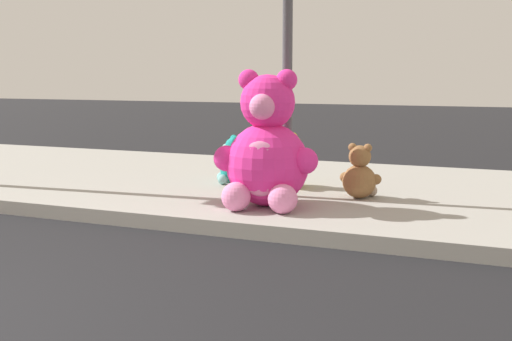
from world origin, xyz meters
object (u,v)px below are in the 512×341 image
at_px(plush_yellow, 289,165).
at_px(plush_teal, 233,164).
at_px(plush_brown, 360,176).
at_px(sign_pole, 287,42).
at_px(plush_pink_large, 266,152).

height_order(plush_yellow, plush_teal, plush_yellow).
relative_size(plush_brown, plush_yellow, 0.91).
height_order(sign_pole, plush_teal, sign_pole).
distance_m(plush_yellow, plush_teal, 0.74).
bearing_deg(plush_brown, plush_yellow, 159.05).
xyz_separation_m(sign_pole, plush_brown, (0.78, 0.21, -1.45)).
xyz_separation_m(plush_pink_large, plush_brown, (0.79, 0.81, -0.32)).
bearing_deg(plush_teal, sign_pole, -32.47).
relative_size(plush_pink_large, plush_teal, 2.34).
bearing_deg(sign_pole, plush_brown, 15.39).
distance_m(plush_pink_large, plush_brown, 1.18).
bearing_deg(sign_pole, plush_teal, 147.53).
height_order(plush_pink_large, plush_brown, plush_pink_large).
height_order(sign_pole, plush_yellow, sign_pole).
relative_size(sign_pole, plush_yellow, 4.78).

